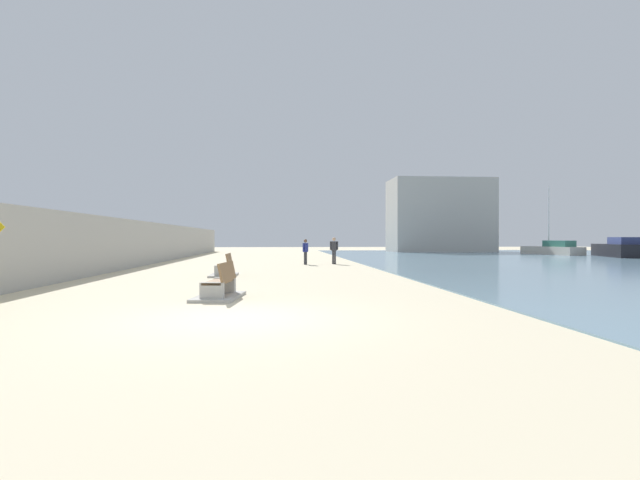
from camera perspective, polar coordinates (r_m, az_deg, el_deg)
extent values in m
plane|color=beige|center=(27.67, -6.76, -3.17)|extent=(120.00, 120.00, 0.00)
cube|color=#ADAAA3|center=(28.83, -21.83, -0.41)|extent=(0.80, 64.00, 2.65)
cube|color=#ADAAA3|center=(12.48, -12.93, -6.14)|extent=(0.62, 0.27, 0.50)
cube|color=#ADAAA3|center=(13.83, -11.44, -5.52)|extent=(0.62, 0.27, 0.50)
cube|color=olive|center=(13.13, -12.15, -4.94)|extent=(0.69, 1.65, 0.06)
cube|color=olive|center=(13.06, -11.17, -3.73)|extent=(0.36, 1.61, 0.50)
cube|color=#ADAAA3|center=(13.18, -12.15, -6.71)|extent=(1.35, 2.22, 0.08)
cube|color=#ADAAA3|center=(20.09, -11.80, -3.74)|extent=(0.60, 0.20, 0.50)
cube|color=#ADAAA3|center=(21.47, -11.35, -3.48)|extent=(0.60, 0.20, 0.50)
cube|color=olive|center=(20.77, -11.57, -3.05)|extent=(0.50, 1.60, 0.06)
cube|color=olive|center=(20.73, -10.94, -2.28)|extent=(0.17, 1.60, 0.50)
cube|color=#ADAAA3|center=(20.79, -11.57, -4.18)|extent=(1.11, 2.10, 0.08)
cylinder|color=#333338|center=(29.20, -1.70, -2.22)|extent=(0.12, 0.12, 0.78)
cylinder|color=#333338|center=(29.10, -1.85, -2.23)|extent=(0.12, 0.12, 0.78)
cube|color=navy|center=(29.13, -1.77, -0.91)|extent=(0.34, 0.36, 0.55)
sphere|color=brown|center=(29.13, -1.77, -0.10)|extent=(0.21, 0.21, 0.21)
cylinder|color=navy|center=(29.31, -1.52, -0.85)|extent=(0.09, 0.09, 0.50)
cylinder|color=navy|center=(28.95, -2.03, -0.86)|extent=(0.09, 0.09, 0.50)
cylinder|color=#333338|center=(29.72, 1.58, -2.12)|extent=(0.12, 0.12, 0.84)
cylinder|color=#333338|center=(29.70, 1.83, -2.12)|extent=(0.12, 0.12, 0.84)
cube|color=#333338|center=(29.69, 1.71, -0.74)|extent=(0.36, 0.26, 0.60)
sphere|color=tan|center=(29.69, 1.71, 0.11)|extent=(0.23, 0.23, 0.23)
cylinder|color=#333338|center=(29.73, 1.29, -0.68)|extent=(0.09, 0.09, 0.54)
cylinder|color=#333338|center=(29.65, 2.13, -0.68)|extent=(0.09, 0.09, 0.54)
cube|color=black|center=(48.17, 32.53, -1.07)|extent=(4.37, 7.35, 1.09)
cube|color=navy|center=(47.18, 32.96, -0.07)|extent=(2.51, 3.42, 0.60)
cube|color=beige|center=(52.10, 26.18, -1.14)|extent=(2.80, 7.24, 0.77)
cube|color=#337060|center=(51.28, 26.93, -0.39)|extent=(1.70, 3.25, 0.60)
cylinder|color=silver|center=(52.41, 25.94, 2.59)|extent=(0.12, 0.12, 6.03)
cube|color=#ADAAA3|center=(59.01, 14.29, 2.87)|extent=(12.00, 6.00, 8.75)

